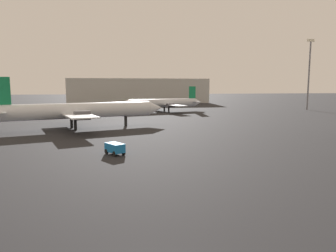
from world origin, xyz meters
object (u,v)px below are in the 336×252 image
Objects in this scene: airplane_distant at (79,111)px; airplane_far_right at (164,103)px; baggage_cart at (115,148)px; light_mast_right at (309,71)px.

airplane_distant is 1.19× the size of airplane_far_right.
airplane_far_right is 10.01× the size of baggage_cart.
airplane_distant is at bearing 40.65° from airplane_far_right.
airplane_far_right is 48.72m from light_mast_right.
light_mast_right is at bearing 161.64° from airplane_far_right.
airplane_far_right is 1.20× the size of light_mast_right.
baggage_cart is (-15.74, -57.53, -1.87)m from airplane_far_right.
baggage_cart is at bearing 57.71° from airplane_far_right.
airplane_distant reaches higher than airplane_far_right.
baggage_cart is 85.67m from light_mast_right.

